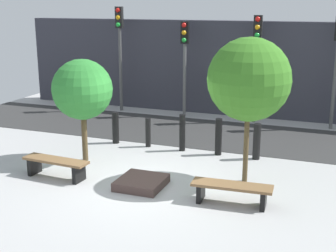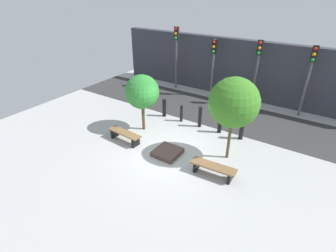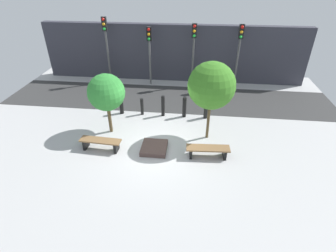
{
  "view_description": "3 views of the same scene",
  "coord_description": "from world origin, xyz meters",
  "px_view_note": "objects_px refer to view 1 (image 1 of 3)",
  "views": [
    {
      "loc": [
        4.09,
        -9.16,
        4.11
      ],
      "look_at": [
        0.39,
        0.69,
        1.3
      ],
      "focal_mm": 50.0,
      "sensor_mm": 36.0,
      "label": 1
    },
    {
      "loc": [
        4.98,
        -7.5,
        6.26
      ],
      "look_at": [
        -0.14,
        0.24,
        1.18
      ],
      "focal_mm": 28.0,
      "sensor_mm": 36.0,
      "label": 2
    },
    {
      "loc": [
        1.5,
        -8.47,
        6.47
      ],
      "look_at": [
        0.53,
        0.33,
        0.96
      ],
      "focal_mm": 28.0,
      "sensor_mm": 36.0,
      "label": 3
    }
  ],
  "objects_px": {
    "planter_bed": "(141,182)",
    "bollard_far_left": "(116,128)",
    "bollard_left": "(148,132)",
    "bollard_center": "(182,133)",
    "bench_left": "(56,164)",
    "traffic_light_mid_east": "(257,49)",
    "traffic_light_west": "(120,40)",
    "traffic_light_mid_west": "(185,51)",
    "bench_right": "(232,190)",
    "bollard_far_right": "(257,142)",
    "tree_behind_right_bench": "(249,80)",
    "bollard_right": "(218,137)",
    "tree_behind_left_bench": "(82,90)"
  },
  "relations": [
    {
      "from": "bollard_left",
      "to": "traffic_light_mid_east",
      "type": "xyz_separation_m",
      "value": [
        2.34,
        3.97,
        2.11
      ]
    },
    {
      "from": "bench_right",
      "to": "tree_behind_right_bench",
      "type": "xyz_separation_m",
      "value": [
        0.0,
        1.36,
        2.11
      ]
    },
    {
      "from": "bollard_left",
      "to": "traffic_light_mid_west",
      "type": "bearing_deg",
      "value": 93.43
    },
    {
      "from": "bench_right",
      "to": "bollard_far_right",
      "type": "bearing_deg",
      "value": 87.31
    },
    {
      "from": "bollard_center",
      "to": "traffic_light_west",
      "type": "height_order",
      "value": "traffic_light_west"
    },
    {
      "from": "bench_right",
      "to": "bollard_far_right",
      "type": "xyz_separation_m",
      "value": [
        -0.04,
        3.07,
        0.18
      ]
    },
    {
      "from": "bench_right",
      "to": "traffic_light_mid_west",
      "type": "xyz_separation_m",
      "value": [
        -3.44,
        7.05,
        2.07
      ]
    },
    {
      "from": "bench_left",
      "to": "bollard_right",
      "type": "bearing_deg",
      "value": 47.35
    },
    {
      "from": "bollard_far_left",
      "to": "bollard_right",
      "type": "distance_m",
      "value": 3.15
    },
    {
      "from": "planter_bed",
      "to": "bollard_far_left",
      "type": "relative_size",
      "value": 1.11
    },
    {
      "from": "bollard_left",
      "to": "bollard_center",
      "type": "bearing_deg",
      "value": 0.0
    },
    {
      "from": "bollard_right",
      "to": "bench_left",
      "type": "bearing_deg",
      "value": -136.14
    },
    {
      "from": "tree_behind_right_bench",
      "to": "traffic_light_mid_east",
      "type": "relative_size",
      "value": 0.92
    },
    {
      "from": "bollard_left",
      "to": "bollard_center",
      "type": "distance_m",
      "value": 1.06
    },
    {
      "from": "bollard_far_left",
      "to": "traffic_light_mid_east",
      "type": "relative_size",
      "value": 0.26
    },
    {
      "from": "tree_behind_left_bench",
      "to": "bollard_left",
      "type": "distance_m",
      "value": 2.51
    },
    {
      "from": "tree_behind_right_bench",
      "to": "bollard_right",
      "type": "height_order",
      "value": "tree_behind_right_bench"
    },
    {
      "from": "bollard_far_left",
      "to": "traffic_light_mid_east",
      "type": "bearing_deg",
      "value": 49.51
    },
    {
      "from": "bench_right",
      "to": "bollard_left",
      "type": "distance_m",
      "value": 4.44
    },
    {
      "from": "bench_left",
      "to": "bollard_right",
      "type": "xyz_separation_m",
      "value": [
        3.2,
        3.07,
        0.18
      ]
    },
    {
      "from": "bollard_far_left",
      "to": "traffic_light_mid_west",
      "type": "bearing_deg",
      "value": 78.43
    },
    {
      "from": "tree_behind_right_bench",
      "to": "bollard_left",
      "type": "bearing_deg",
      "value": 151.88
    },
    {
      "from": "bench_left",
      "to": "bollard_far_left",
      "type": "height_order",
      "value": "bollard_far_left"
    },
    {
      "from": "bench_left",
      "to": "traffic_light_west",
      "type": "relative_size",
      "value": 0.43
    },
    {
      "from": "bench_left",
      "to": "tree_behind_right_bench",
      "type": "height_order",
      "value": "tree_behind_right_bench"
    },
    {
      "from": "bollard_far_right",
      "to": "traffic_light_mid_west",
      "type": "relative_size",
      "value": 0.29
    },
    {
      "from": "traffic_light_mid_east",
      "to": "bollard_far_left",
      "type": "bearing_deg",
      "value": -130.49
    },
    {
      "from": "bench_left",
      "to": "traffic_light_west",
      "type": "bearing_deg",
      "value": 107.23
    },
    {
      "from": "bollard_left",
      "to": "traffic_light_mid_west",
      "type": "relative_size",
      "value": 0.25
    },
    {
      "from": "bollard_left",
      "to": "traffic_light_west",
      "type": "bearing_deg",
      "value": 125.33
    },
    {
      "from": "tree_behind_right_bench",
      "to": "bollard_center",
      "type": "relative_size",
      "value": 3.2
    },
    {
      "from": "planter_bed",
      "to": "bollard_far_right",
      "type": "bearing_deg",
      "value": 53.79
    },
    {
      "from": "bench_left",
      "to": "planter_bed",
      "type": "bearing_deg",
      "value": 8.82
    },
    {
      "from": "bench_left",
      "to": "traffic_light_mid_west",
      "type": "height_order",
      "value": "traffic_light_mid_west"
    },
    {
      "from": "bollard_center",
      "to": "traffic_light_mid_west",
      "type": "height_order",
      "value": "traffic_light_mid_west"
    },
    {
      "from": "tree_behind_right_bench",
      "to": "bollard_center",
      "type": "xyz_separation_m",
      "value": [
        -2.15,
        1.71,
        -1.9
      ]
    },
    {
      "from": "bollard_center",
      "to": "traffic_light_mid_west",
      "type": "bearing_deg",
      "value": 107.98
    },
    {
      "from": "bench_left",
      "to": "traffic_light_west",
      "type": "xyz_separation_m",
      "value": [
        -1.72,
        7.05,
        2.37
      ]
    },
    {
      "from": "bench_left",
      "to": "bollard_center",
      "type": "bearing_deg",
      "value": 58.56
    },
    {
      "from": "planter_bed",
      "to": "bollard_far_left",
      "type": "xyz_separation_m",
      "value": [
        -2.1,
        2.87,
        0.37
      ]
    },
    {
      "from": "bench_left",
      "to": "tree_behind_left_bench",
      "type": "bearing_deg",
      "value": 93.49
    },
    {
      "from": "bollard_far_right",
      "to": "traffic_light_mid_east",
      "type": "bearing_deg",
      "value": 101.57
    },
    {
      "from": "planter_bed",
      "to": "traffic_light_mid_east",
      "type": "height_order",
      "value": "traffic_light_mid_east"
    },
    {
      "from": "planter_bed",
      "to": "traffic_light_west",
      "type": "bearing_deg",
      "value": 119.47
    },
    {
      "from": "bench_left",
      "to": "traffic_light_mid_east",
      "type": "bearing_deg",
      "value": 67.5
    },
    {
      "from": "tree_behind_left_bench",
      "to": "bollard_far_left",
      "type": "relative_size",
      "value": 2.85
    },
    {
      "from": "bench_right",
      "to": "bollard_center",
      "type": "xyz_separation_m",
      "value": [
        -2.15,
        3.07,
        0.21
      ]
    },
    {
      "from": "bench_right",
      "to": "bollard_far_left",
      "type": "height_order",
      "value": "bollard_far_left"
    },
    {
      "from": "planter_bed",
      "to": "traffic_light_west",
      "type": "xyz_separation_m",
      "value": [
        -3.87,
        6.85,
        2.6
      ]
    },
    {
      "from": "bollard_far_right",
      "to": "traffic_light_mid_east",
      "type": "distance_m",
      "value": 4.54
    }
  ]
}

